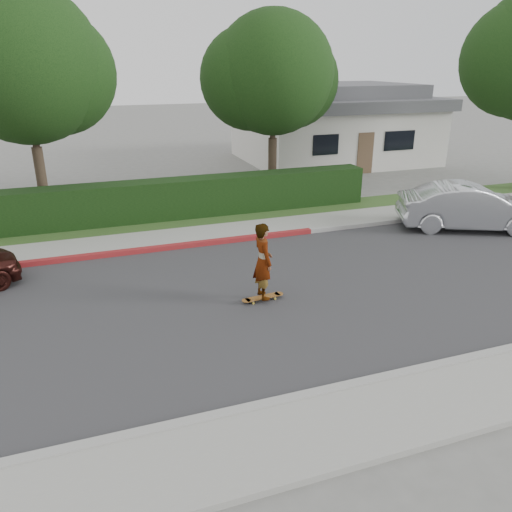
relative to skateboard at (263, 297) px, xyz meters
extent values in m
plane|color=slate|center=(2.30, 0.23, -0.10)|extent=(120.00, 120.00, 0.00)
cube|color=#2D2D30|center=(2.30, 0.23, -0.09)|extent=(60.00, 8.00, 0.01)
cube|color=#9E9E99|center=(2.30, -3.87, -0.02)|extent=(60.00, 0.20, 0.15)
cube|color=gray|center=(2.30, -4.77, -0.04)|extent=(60.00, 1.60, 0.12)
cube|color=#9E9E99|center=(2.30, 4.33, -0.02)|extent=(60.00, 0.20, 0.15)
cube|color=maroon|center=(-2.70, 4.33, -0.02)|extent=(12.00, 0.21, 0.15)
cube|color=gray|center=(2.30, 5.23, -0.04)|extent=(60.00, 1.60, 0.12)
cube|color=#2D4C1E|center=(2.30, 6.83, -0.05)|extent=(60.00, 1.60, 0.10)
cube|color=black|center=(-0.70, 7.43, 0.65)|extent=(15.00, 1.00, 1.50)
cylinder|color=#33261C|center=(-5.20, 8.73, 1.25)|extent=(0.36, 0.36, 2.70)
cylinder|color=#33261C|center=(-5.20, 8.73, 3.28)|extent=(0.24, 0.24, 2.25)
sphere|color=black|center=(-5.20, 8.73, 5.30)|extent=(5.20, 5.20, 5.20)
sphere|color=black|center=(-4.30, 9.03, 5.00)|extent=(4.16, 4.16, 4.16)
cylinder|color=#33261C|center=(3.80, 9.23, 1.16)|extent=(0.36, 0.36, 2.52)
cylinder|color=#33261C|center=(3.80, 9.23, 3.05)|extent=(0.24, 0.24, 2.10)
sphere|color=black|center=(3.80, 9.23, 4.94)|extent=(4.80, 4.80, 4.80)
sphere|color=black|center=(3.00, 9.63, 4.74)|extent=(4.08, 4.08, 4.08)
sphere|color=black|center=(4.70, 9.53, 4.64)|extent=(3.84, 3.84, 3.84)
cube|color=beige|center=(10.30, 16.23, 1.40)|extent=(10.00, 8.00, 3.00)
cube|color=#4C4C51|center=(10.30, 16.23, 3.20)|extent=(10.60, 8.60, 0.60)
cube|color=#4C4C51|center=(10.30, 16.23, 3.80)|extent=(8.40, 6.40, 0.80)
cube|color=black|center=(7.80, 12.21, 1.50)|extent=(1.40, 0.06, 1.00)
cube|color=black|center=(12.10, 12.21, 1.50)|extent=(1.80, 0.06, 1.00)
cube|color=brown|center=(10.10, 12.21, 0.95)|extent=(0.90, 0.06, 2.10)
cylinder|color=gold|center=(-0.29, -0.11, -0.06)|extent=(0.06, 0.04, 0.06)
cylinder|color=gold|center=(-0.30, 0.05, -0.06)|extent=(0.06, 0.04, 0.06)
cylinder|color=gold|center=(0.30, -0.05, -0.06)|extent=(0.06, 0.04, 0.06)
cylinder|color=gold|center=(0.29, 0.11, -0.06)|extent=(0.06, 0.04, 0.06)
cube|color=silver|center=(-0.29, -0.03, -0.02)|extent=(0.07, 0.18, 0.02)
cube|color=silver|center=(0.29, 0.03, -0.02)|extent=(0.07, 0.18, 0.02)
cube|color=brown|center=(0.00, 0.00, 0.01)|extent=(0.90, 0.30, 0.02)
cylinder|color=brown|center=(-0.44, -0.04, 0.01)|extent=(0.24, 0.24, 0.02)
cylinder|color=brown|center=(0.44, 0.04, 0.01)|extent=(0.24, 0.24, 0.02)
imported|color=white|center=(0.00, 0.00, 0.96)|extent=(0.47, 0.70, 1.89)
imported|color=silver|center=(8.71, 2.92, 0.69)|extent=(5.04, 3.49, 1.57)
camera|label=1|loc=(-3.81, -10.32, 5.41)|focal=35.00mm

